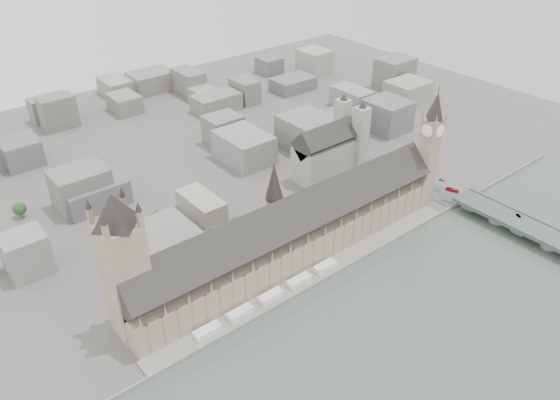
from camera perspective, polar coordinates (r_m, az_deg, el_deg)
ground at (r=396.83m, az=2.95°, el=-7.46°), size 900.00×900.00×0.00m
embankment_wall at (r=387.58m, az=4.44°, el=-8.37°), size 600.00×1.50×3.00m
river_terrace at (r=392.00m, az=3.69°, el=-7.89°), size 270.00×15.00×2.00m
terrace_tents at (r=370.48m, az=-1.00°, el=-10.01°), size 118.00×7.00×4.00m
palace_of_westminster at (r=394.69m, az=1.13°, el=-3.52°), size 265.00×40.73×55.44m
elizabeth_tower at (r=460.45m, az=15.46°, el=5.88°), size 17.00×17.00×107.50m
victoria_tower at (r=330.01m, az=-16.05°, el=-6.07°), size 30.00×30.00×100.00m
central_tower at (r=374.05m, az=-0.61°, el=0.75°), size 13.00×13.00×48.00m
westminster_bridge at (r=466.19m, az=25.60°, el=-3.55°), size 25.00×325.00×10.25m
westminster_abbey at (r=505.79m, az=5.25°, el=5.20°), size 68.00×36.00×64.00m
city_skyline_inland at (r=564.09m, az=-13.91°, el=6.63°), size 720.00×360.00×38.00m
park_trees at (r=424.48m, az=-3.44°, el=-3.23°), size 110.00×30.00×15.00m
red_bus_north at (r=489.65m, az=17.54°, el=0.99°), size 6.24×11.29×3.09m
car_silver at (r=474.99m, az=23.65°, el=-1.49°), size 3.34×4.97×1.55m
car_approach at (r=504.06m, az=16.55°, el=2.01°), size 3.48×5.98×1.63m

